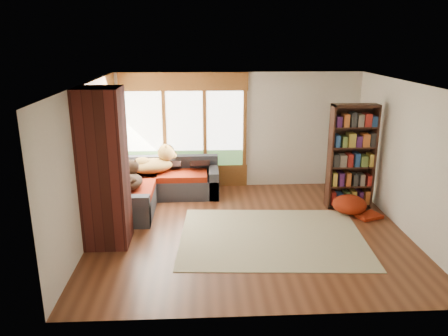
# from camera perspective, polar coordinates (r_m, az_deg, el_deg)

# --- Properties ---
(floor) EXTENTS (5.50, 5.50, 0.00)m
(floor) POSITION_cam_1_polar(r_m,az_deg,el_deg) (7.92, 3.26, -8.14)
(floor) COLOR #4E2715
(floor) RESTS_ON ground
(ceiling) EXTENTS (5.50, 5.50, 0.00)m
(ceiling) POSITION_cam_1_polar(r_m,az_deg,el_deg) (7.22, 3.60, 10.91)
(ceiling) COLOR white
(wall_back) EXTENTS (5.50, 0.04, 2.60)m
(wall_back) POSITION_cam_1_polar(r_m,az_deg,el_deg) (9.89, 1.85, 4.90)
(wall_back) COLOR silver
(wall_back) RESTS_ON ground
(wall_front) EXTENTS (5.50, 0.04, 2.60)m
(wall_front) POSITION_cam_1_polar(r_m,az_deg,el_deg) (5.13, 6.46, -6.70)
(wall_front) COLOR silver
(wall_front) RESTS_ON ground
(wall_left) EXTENTS (0.04, 5.00, 2.60)m
(wall_left) POSITION_cam_1_polar(r_m,az_deg,el_deg) (7.67, -17.45, 0.61)
(wall_left) COLOR silver
(wall_left) RESTS_ON ground
(wall_right) EXTENTS (0.04, 5.00, 2.60)m
(wall_right) POSITION_cam_1_polar(r_m,az_deg,el_deg) (8.24, 22.81, 1.14)
(wall_right) COLOR silver
(wall_right) RESTS_ON ground
(windows_back) EXTENTS (2.82, 0.10, 1.90)m
(windows_back) POSITION_cam_1_polar(r_m,az_deg,el_deg) (9.82, -5.16, 5.06)
(windows_back) COLOR brown
(windows_back) RESTS_ON wall_back
(windows_left) EXTENTS (0.10, 2.62, 1.90)m
(windows_left) POSITION_cam_1_polar(r_m,az_deg,el_deg) (8.78, -15.42, 3.11)
(windows_left) COLOR brown
(windows_left) RESTS_ON wall_left
(roller_blind) EXTENTS (0.03, 0.72, 0.90)m
(roller_blind) POSITION_cam_1_polar(r_m,az_deg,el_deg) (9.49, -14.40, 6.65)
(roller_blind) COLOR #6C8459
(roller_blind) RESTS_ON wall_left
(brick_chimney) EXTENTS (0.70, 0.70, 2.60)m
(brick_chimney) POSITION_cam_1_polar(r_m,az_deg,el_deg) (7.27, -15.43, -0.11)
(brick_chimney) COLOR #471914
(brick_chimney) RESTS_ON ground
(sectional_sofa) EXTENTS (2.20, 2.20, 0.80)m
(sectional_sofa) POSITION_cam_1_polar(r_m,az_deg,el_deg) (9.41, -9.75, -2.25)
(sectional_sofa) COLOR #292A2F
(sectional_sofa) RESTS_ON ground
(area_rug) EXTENTS (3.30, 2.60, 0.01)m
(area_rug) POSITION_cam_1_polar(r_m,az_deg,el_deg) (7.71, 6.27, -8.91)
(area_rug) COLOR beige
(area_rug) RESTS_ON ground
(bookshelf) EXTENTS (0.90, 0.30, 2.10)m
(bookshelf) POSITION_cam_1_polar(r_m,az_deg,el_deg) (9.00, 16.32, 1.39)
(bookshelf) COLOR #371B12
(bookshelf) RESTS_ON ground
(pouf) EXTENTS (0.68, 0.68, 0.36)m
(pouf) POSITION_cam_1_polar(r_m,az_deg,el_deg) (8.93, 16.08, -4.54)
(pouf) COLOR #932008
(pouf) RESTS_ON area_rug
(dog_tan) EXTENTS (1.07, 0.85, 0.52)m
(dog_tan) POSITION_cam_1_polar(r_m,az_deg,el_deg) (9.40, -8.99, 0.93)
(dog_tan) COLOR olive
(dog_tan) RESTS_ON sectional_sofa
(dog_brindle) EXTENTS (0.49, 0.79, 0.43)m
(dog_brindle) POSITION_cam_1_polar(r_m,az_deg,el_deg) (8.59, -12.14, -1.12)
(dog_brindle) COLOR black
(dog_brindle) RESTS_ON sectional_sofa
(throw_pillows) EXTENTS (1.98, 1.68, 0.45)m
(throw_pillows) POSITION_cam_1_polar(r_m,az_deg,el_deg) (9.42, -9.55, 0.63)
(throw_pillows) COLOR black
(throw_pillows) RESTS_ON sectional_sofa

